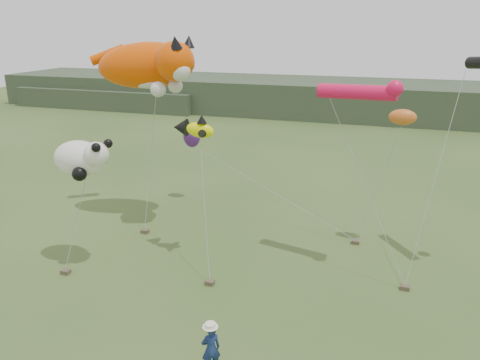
{
  "coord_description": "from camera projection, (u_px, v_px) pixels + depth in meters",
  "views": [
    {
      "loc": [
        5.41,
        -13.19,
        10.55
      ],
      "look_at": [
        0.26,
        3.0,
        4.88
      ],
      "focal_mm": 35.0,
      "sensor_mm": 36.0,
      "label": 1
    }
  ],
  "objects": [
    {
      "name": "cat_kite",
      "position": [
        152.0,
        65.0,
        24.53
      ],
      "size": [
        7.08,
        3.92,
        3.01
      ],
      "color": "#E54800",
      "rests_on": "ground"
    },
    {
      "name": "sandbag_anchors",
      "position": [
        234.0,
        261.0,
        21.75
      ],
      "size": [
        14.74,
        7.29,
        0.19
      ],
      "color": "brown",
      "rests_on": "ground"
    },
    {
      "name": "panda_kite",
      "position": [
        82.0,
        158.0,
        20.48
      ],
      "size": [
        2.84,
        1.84,
        1.77
      ],
      "color": "white",
      "rests_on": "ground"
    },
    {
      "name": "headland",
      "position": [
        316.0,
        98.0,
        57.5
      ],
      "size": [
        90.0,
        13.0,
        4.0
      ],
      "color": "#2D3D28",
      "rests_on": "ground"
    },
    {
      "name": "festival_attendant",
      "position": [
        211.0,
        349.0,
        14.72
      ],
      "size": [
        0.74,
        0.69,
        1.69
      ],
      "primitive_type": "imported",
      "rotation": [
        0.0,
        0.0,
        3.77
      ],
      "color": "navy",
      "rests_on": "ground"
    },
    {
      "name": "misc_kites",
      "position": [
        264.0,
        130.0,
        25.85
      ],
      "size": [
        13.16,
        3.57,
        3.45
      ],
      "color": "#CE6220",
      "rests_on": "ground"
    },
    {
      "name": "tube_kites",
      "position": [
        414.0,
        81.0,
        19.41
      ],
      "size": [
        8.66,
        3.99,
        2.07
      ],
      "color": "black",
      "rests_on": "ground"
    },
    {
      "name": "fish_kite",
      "position": [
        193.0,
        129.0,
        21.0
      ],
      "size": [
        2.15,
        1.42,
        1.11
      ],
      "color": "#F8FC01",
      "rests_on": "ground"
    },
    {
      "name": "ground",
      "position": [
        208.0,
        333.0,
        16.82
      ],
      "size": [
        120.0,
        120.0,
        0.0
      ],
      "primitive_type": "plane",
      "color": "#385123",
      "rests_on": "ground"
    }
  ]
}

